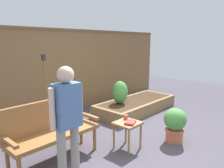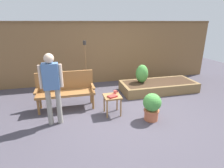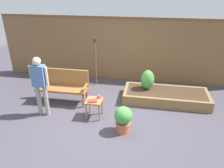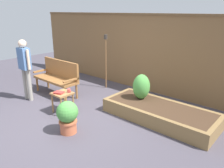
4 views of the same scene
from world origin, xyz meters
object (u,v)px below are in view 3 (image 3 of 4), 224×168
(book_on_table, at_px, (92,101))
(potted_boxwood, at_px, (123,118))
(side_table, at_px, (94,103))
(person_by_bench, at_px, (40,82))
(cup_on_table, at_px, (99,97))
(garden_bench, at_px, (63,83))
(shrub_near_bench, at_px, (147,80))
(tiki_torch, at_px, (96,53))

(book_on_table, bearing_deg, potted_boxwood, -47.01)
(side_table, bearing_deg, person_by_bench, -174.94)
(cup_on_table, height_order, person_by_bench, person_by_bench)
(garden_bench, xyz_separation_m, book_on_table, (1.05, -0.74, -0.05))
(book_on_table, xyz_separation_m, shrub_near_bench, (1.29, 1.33, 0.09))
(shrub_near_bench, distance_m, tiki_torch, 1.88)
(tiki_torch, bearing_deg, shrub_near_bench, -20.81)
(garden_bench, xyz_separation_m, person_by_bench, (-0.25, -0.78, 0.39))
(garden_bench, relative_size, potted_boxwood, 2.25)
(garden_bench, height_order, cup_on_table, garden_bench)
(book_on_table, relative_size, person_by_bench, 0.13)
(side_table, relative_size, potted_boxwood, 0.75)
(person_by_bench, bearing_deg, potted_boxwood, -9.74)
(side_table, bearing_deg, shrub_near_bench, 44.51)
(side_table, xyz_separation_m, book_on_table, (-0.02, -0.08, 0.10))
(garden_bench, xyz_separation_m, cup_on_table, (1.17, -0.55, -0.02))
(book_on_table, xyz_separation_m, potted_boxwood, (0.81, -0.41, -0.15))
(cup_on_table, height_order, shrub_near_bench, shrub_near_bench)
(book_on_table, bearing_deg, tiki_torch, 80.73)
(side_table, relative_size, tiki_torch, 0.30)
(potted_boxwood, bearing_deg, garden_bench, 148.52)
(shrub_near_bench, relative_size, tiki_torch, 0.36)
(cup_on_table, bearing_deg, side_table, -131.29)
(cup_on_table, bearing_deg, person_by_bench, -170.71)
(cup_on_table, bearing_deg, garden_bench, 154.95)
(book_on_table, bearing_deg, garden_bench, 124.40)
(cup_on_table, bearing_deg, tiki_torch, 106.05)
(shrub_near_bench, xyz_separation_m, person_by_bench, (-2.60, -1.37, 0.35))
(potted_boxwood, xyz_separation_m, shrub_near_bench, (0.48, 1.74, 0.23))
(book_on_table, xyz_separation_m, person_by_bench, (-1.30, -0.04, 0.44))
(garden_bench, bearing_deg, book_on_table, -35.03)
(garden_bench, xyz_separation_m, potted_boxwood, (1.87, -1.14, -0.19))
(shrub_near_bench, bearing_deg, potted_boxwood, -105.41)
(garden_bench, height_order, person_by_bench, person_by_bench)
(garden_bench, height_order, potted_boxwood, garden_bench)
(tiki_torch, bearing_deg, book_on_table, -78.71)
(side_table, xyz_separation_m, potted_boxwood, (0.80, -0.48, -0.04))
(tiki_torch, bearing_deg, potted_boxwood, -63.05)
(shrub_near_bench, relative_size, person_by_bench, 0.37)
(cup_on_table, xyz_separation_m, tiki_torch, (-0.51, 1.78, 0.58))
(side_table, height_order, person_by_bench, person_by_bench)
(tiki_torch, bearing_deg, garden_bench, -118.21)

